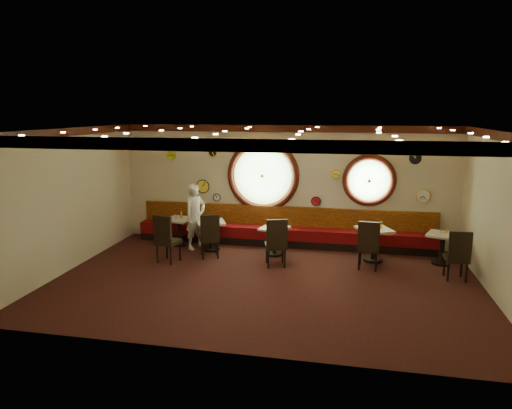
# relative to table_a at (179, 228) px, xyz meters

# --- Properties ---
(floor) EXTENTS (9.00, 6.00, 0.00)m
(floor) POSITION_rel_table_a_xyz_m (2.75, -2.18, -0.47)
(floor) COLOR black
(floor) RESTS_ON ground
(ceiling) EXTENTS (9.00, 6.00, 0.02)m
(ceiling) POSITION_rel_table_a_xyz_m (2.75, -2.18, 2.73)
(ceiling) COLOR #BB8234
(ceiling) RESTS_ON wall_back
(wall_back) EXTENTS (9.00, 0.02, 3.20)m
(wall_back) POSITION_rel_table_a_xyz_m (2.75, 0.82, 1.13)
(wall_back) COLOR beige
(wall_back) RESTS_ON floor
(wall_front) EXTENTS (9.00, 0.02, 3.20)m
(wall_front) POSITION_rel_table_a_xyz_m (2.75, -5.18, 1.13)
(wall_front) COLOR beige
(wall_front) RESTS_ON floor
(wall_left) EXTENTS (0.02, 6.00, 3.20)m
(wall_left) POSITION_rel_table_a_xyz_m (-1.75, -2.18, 1.13)
(wall_left) COLOR beige
(wall_left) RESTS_ON floor
(wall_right) EXTENTS (0.02, 6.00, 3.20)m
(wall_right) POSITION_rel_table_a_xyz_m (7.25, -2.18, 1.13)
(wall_right) COLOR beige
(wall_right) RESTS_ON floor
(molding_back) EXTENTS (9.00, 0.10, 0.18)m
(molding_back) POSITION_rel_table_a_xyz_m (2.75, 0.77, 2.64)
(molding_back) COLOR #3C130A
(molding_back) RESTS_ON wall_back
(molding_front) EXTENTS (9.00, 0.10, 0.18)m
(molding_front) POSITION_rel_table_a_xyz_m (2.75, -5.13, 2.64)
(molding_front) COLOR #3C130A
(molding_front) RESTS_ON wall_back
(molding_left) EXTENTS (0.10, 6.00, 0.18)m
(molding_left) POSITION_rel_table_a_xyz_m (-1.70, -2.18, 2.64)
(molding_left) COLOR #3C130A
(molding_left) RESTS_ON wall_back
(molding_right) EXTENTS (0.10, 6.00, 0.18)m
(molding_right) POSITION_rel_table_a_xyz_m (7.20, -2.18, 2.64)
(molding_right) COLOR #3C130A
(molding_right) RESTS_ON wall_back
(banquette_base) EXTENTS (8.00, 0.55, 0.20)m
(banquette_base) POSITION_rel_table_a_xyz_m (2.75, 0.54, -0.37)
(banquette_base) COLOR black
(banquette_base) RESTS_ON floor
(banquette_seat) EXTENTS (8.00, 0.55, 0.30)m
(banquette_seat) POSITION_rel_table_a_xyz_m (2.75, 0.54, -0.12)
(banquette_seat) COLOR #5D070C
(banquette_seat) RESTS_ON banquette_base
(banquette_back) EXTENTS (8.00, 0.10, 0.55)m
(banquette_back) POSITION_rel_table_a_xyz_m (2.75, 0.76, 0.28)
(banquette_back) COLOR #5E1107
(banquette_back) RESTS_ON wall_back
(porthole_left_glass) EXTENTS (1.66, 0.02, 1.66)m
(porthole_left_glass) POSITION_rel_table_a_xyz_m (2.15, 0.81, 1.38)
(porthole_left_glass) COLOR #76A965
(porthole_left_glass) RESTS_ON wall_back
(porthole_left_frame) EXTENTS (1.98, 0.18, 1.98)m
(porthole_left_frame) POSITION_rel_table_a_xyz_m (2.15, 0.80, 1.38)
(porthole_left_frame) COLOR #3C130A
(porthole_left_frame) RESTS_ON wall_back
(porthole_left_ring) EXTENTS (1.61, 0.03, 1.61)m
(porthole_left_ring) POSITION_rel_table_a_xyz_m (2.15, 0.77, 1.38)
(porthole_left_ring) COLOR gold
(porthole_left_ring) RESTS_ON wall_back
(porthole_right_glass) EXTENTS (1.10, 0.02, 1.10)m
(porthole_right_glass) POSITION_rel_table_a_xyz_m (4.95, 0.81, 1.33)
(porthole_right_glass) COLOR #76A965
(porthole_right_glass) RESTS_ON wall_back
(porthole_right_frame) EXTENTS (1.38, 0.18, 1.38)m
(porthole_right_frame) POSITION_rel_table_a_xyz_m (4.95, 0.80, 1.33)
(porthole_right_frame) COLOR #3C130A
(porthole_right_frame) RESTS_ON wall_back
(porthole_right_ring) EXTENTS (1.09, 0.03, 1.09)m
(porthole_right_ring) POSITION_rel_table_a_xyz_m (4.95, 0.77, 1.33)
(porthole_right_ring) COLOR gold
(porthole_right_ring) RESTS_ON wall_back
(wall_clock_0) EXTENTS (0.24, 0.03, 0.24)m
(wall_clock_0) POSITION_rel_table_a_xyz_m (3.60, 0.78, 0.73)
(wall_clock_0) COLOR red
(wall_clock_0) RESTS_ON wall_back
(wall_clock_1) EXTENTS (0.24, 0.03, 0.24)m
(wall_clock_1) POSITION_rel_table_a_xyz_m (0.75, 0.78, 1.98)
(wall_clock_1) COLOR black
(wall_clock_1) RESTS_ON wall_back
(wall_clock_2) EXTENTS (0.22, 0.03, 0.22)m
(wall_clock_2) POSITION_rel_table_a_xyz_m (4.10, 0.78, 1.48)
(wall_clock_2) COLOR #DDE14B
(wall_clock_2) RESTS_ON wall_back
(wall_clock_3) EXTENTS (0.34, 0.03, 0.34)m
(wall_clock_3) POSITION_rel_table_a_xyz_m (6.30, 0.78, 0.98)
(wall_clock_3) COLOR white
(wall_clock_3) RESTS_ON wall_back
(wall_clock_4) EXTENTS (0.28, 0.03, 0.28)m
(wall_clock_4) POSITION_rel_table_a_xyz_m (6.05, 0.78, 1.93)
(wall_clock_4) COLOR black
(wall_clock_4) RESTS_ON wall_back
(wall_clock_5) EXTENTS (0.20, 0.03, 0.20)m
(wall_clock_5) POSITION_rel_table_a_xyz_m (0.85, 0.78, 0.73)
(wall_clock_5) COLOR white
(wall_clock_5) RESTS_ON wall_back
(wall_clock_6) EXTENTS (0.26, 0.03, 0.26)m
(wall_clock_6) POSITION_rel_table_a_xyz_m (-0.45, 0.78, 1.88)
(wall_clock_6) COLOR #A8CD29
(wall_clock_6) RESTS_ON wall_back
(wall_clock_7) EXTENTS (0.36, 0.03, 0.36)m
(wall_clock_7) POSITION_rel_table_a_xyz_m (0.45, 0.78, 1.03)
(wall_clock_7) COLOR yellow
(wall_clock_7) RESTS_ON wall_back
(table_a) EXTENTS (0.79, 0.79, 0.74)m
(table_a) POSITION_rel_table_a_xyz_m (0.00, 0.00, 0.00)
(table_a) COLOR black
(table_a) RESTS_ON floor
(table_b) EXTENTS (0.92, 0.92, 0.77)m
(table_b) POSITION_rel_table_a_xyz_m (0.98, -0.27, 0.02)
(table_b) COLOR black
(table_b) RESTS_ON floor
(table_c) EXTENTS (0.79, 0.79, 0.72)m
(table_c) POSITION_rel_table_a_xyz_m (2.66, -0.35, -0.01)
(table_c) COLOR black
(table_c) RESTS_ON floor
(table_d) EXTENTS (0.97, 0.97, 0.81)m
(table_d) POSITION_rel_table_a_xyz_m (5.07, -0.35, 0.05)
(table_d) COLOR black
(table_d) RESTS_ON floor
(table_e) EXTENTS (0.87, 0.87, 0.74)m
(table_e) POSITION_rel_table_a_xyz_m (6.65, -0.26, 0.00)
(table_e) COLOR black
(table_e) RESTS_ON floor
(chair_a) EXTENTS (0.59, 0.59, 0.73)m
(chair_a) POSITION_rel_table_a_xyz_m (0.22, -1.47, 0.20)
(chair_a) COLOR black
(chair_a) RESTS_ON floor
(chair_b) EXTENTS (0.61, 0.61, 0.69)m
(chair_b) POSITION_rel_table_a_xyz_m (1.14, -0.91, 0.17)
(chair_b) COLOR black
(chair_b) RESTS_ON floor
(chair_c) EXTENTS (0.60, 0.60, 0.72)m
(chair_c) POSITION_rel_table_a_xyz_m (2.84, -1.24, 0.20)
(chair_c) COLOR black
(chair_c) RESTS_ON floor
(chair_d) EXTENTS (0.52, 0.52, 0.71)m
(chair_d) POSITION_rel_table_a_xyz_m (4.92, -1.00, 0.19)
(chair_d) COLOR black
(chair_d) RESTS_ON floor
(chair_e) EXTENTS (0.48, 0.48, 0.68)m
(chair_e) POSITION_rel_table_a_xyz_m (6.75, -1.34, 0.17)
(chair_e) COLOR black
(chair_e) RESTS_ON floor
(condiment_a_salt) EXTENTS (0.04, 0.04, 0.11)m
(condiment_a_salt) POSITION_rel_table_a_xyz_m (-0.08, 0.01, 0.33)
(condiment_a_salt) COLOR silver
(condiment_a_salt) RESTS_ON table_a
(condiment_b_salt) EXTENTS (0.03, 0.03, 0.10)m
(condiment_b_salt) POSITION_rel_table_a_xyz_m (0.94, -0.25, 0.35)
(condiment_b_salt) COLOR silver
(condiment_b_salt) RESTS_ON table_b
(condiment_c_salt) EXTENTS (0.03, 0.03, 0.09)m
(condiment_c_salt) POSITION_rel_table_a_xyz_m (2.61, -0.29, 0.30)
(condiment_c_salt) COLOR silver
(condiment_c_salt) RESTS_ON table_c
(condiment_d_salt) EXTENTS (0.04, 0.04, 0.11)m
(condiment_d_salt) POSITION_rel_table_a_xyz_m (4.94, -0.33, 0.40)
(condiment_d_salt) COLOR silver
(condiment_d_salt) RESTS_ON table_d
(condiment_a_pepper) EXTENTS (0.04, 0.04, 0.10)m
(condiment_a_pepper) POSITION_rel_table_a_xyz_m (0.03, -0.01, 0.32)
(condiment_a_pepper) COLOR silver
(condiment_a_pepper) RESTS_ON table_a
(condiment_b_pepper) EXTENTS (0.04, 0.04, 0.11)m
(condiment_b_pepper) POSITION_rel_table_a_xyz_m (1.04, -0.35, 0.36)
(condiment_b_pepper) COLOR silver
(condiment_b_pepper) RESTS_ON table_b
(condiment_c_pepper) EXTENTS (0.04, 0.04, 0.10)m
(condiment_c_pepper) POSITION_rel_table_a_xyz_m (2.68, -0.41, 0.30)
(condiment_c_pepper) COLOR silver
(condiment_c_pepper) RESTS_ON table_c
(condiment_d_pepper) EXTENTS (0.03, 0.03, 0.09)m
(condiment_d_pepper) POSITION_rel_table_a_xyz_m (5.04, -0.33, 0.39)
(condiment_d_pepper) COLOR #B9B8BD
(condiment_d_pepper) RESTS_ON table_d
(condiment_a_bottle) EXTENTS (0.06, 0.06, 0.18)m
(condiment_a_bottle) POSITION_rel_table_a_xyz_m (0.05, 0.09, 0.36)
(condiment_a_bottle) COLOR gold
(condiment_a_bottle) RESTS_ON table_a
(condiment_b_bottle) EXTENTS (0.05, 0.05, 0.15)m
(condiment_b_bottle) POSITION_rel_table_a_xyz_m (1.06, -0.24, 0.38)
(condiment_b_bottle) COLOR yellow
(condiment_b_bottle) RESTS_ON table_b
(condiment_c_bottle) EXTENTS (0.05, 0.05, 0.17)m
(condiment_c_bottle) POSITION_rel_table_a_xyz_m (2.75, -0.29, 0.33)
(condiment_c_bottle) COLOR gold
(condiment_c_bottle) RESTS_ON table_c
(condiment_d_bottle) EXTENTS (0.05, 0.05, 0.17)m
(condiment_d_bottle) POSITION_rel_table_a_xyz_m (5.23, -0.32, 0.43)
(condiment_d_bottle) COLOR gold
(condiment_d_bottle) RESTS_ON table_d
(condiment_e_salt) EXTENTS (0.03, 0.03, 0.09)m
(condiment_e_salt) POSITION_rel_table_a_xyz_m (6.61, -0.21, 0.32)
(condiment_e_salt) COLOR silver
(condiment_e_salt) RESTS_ON table_e
(condiment_e_pepper) EXTENTS (0.03, 0.03, 0.09)m
(condiment_e_pepper) POSITION_rel_table_a_xyz_m (6.68, -0.26, 0.32)
(condiment_e_pepper) COLOR silver
(condiment_e_pepper) RESTS_ON table_e
(condiment_e_bottle) EXTENTS (0.04, 0.04, 0.14)m
(condiment_e_bottle) POSITION_rel_table_a_xyz_m (6.75, -0.13, 0.35)
(condiment_e_bottle) COLOR gold
(condiment_e_bottle) RESTS_ON table_e
(waiter) EXTENTS (0.68, 0.75, 1.72)m
(waiter) POSITION_rel_table_a_xyz_m (0.54, -0.19, 0.40)
(waiter) COLOR white
(waiter) RESTS_ON floor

